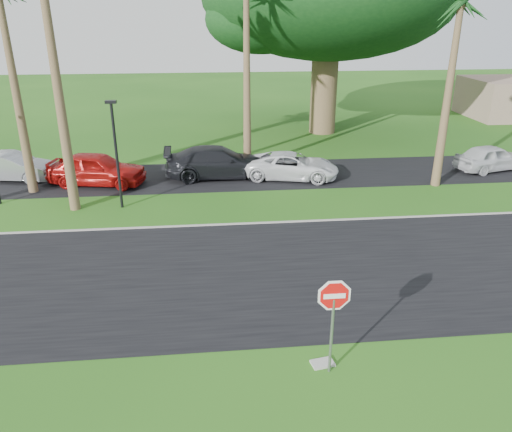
{
  "coord_description": "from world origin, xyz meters",
  "views": [
    {
      "loc": [
        -2.22,
        -12.4,
        8.0
      ],
      "look_at": [
        -0.69,
        2.54,
        1.8
      ],
      "focal_mm": 35.0,
      "sensor_mm": 36.0,
      "label": 1
    }
  ],
  "objects_px": {
    "stop_sign_near": "(333,308)",
    "car_minivan": "(292,166)",
    "car_silver": "(12,167)",
    "car_red": "(97,169)",
    "car_pickup": "(491,158)",
    "car_dark": "(218,162)"
  },
  "relations": [
    {
      "from": "stop_sign_near",
      "to": "car_minivan",
      "type": "distance_m",
      "value": 14.88
    },
    {
      "from": "car_minivan",
      "to": "car_silver",
      "type": "bearing_deg",
      "value": 99.02
    },
    {
      "from": "car_red",
      "to": "car_pickup",
      "type": "height_order",
      "value": "car_red"
    },
    {
      "from": "car_red",
      "to": "car_silver",
      "type": "bearing_deg",
      "value": 87.41
    },
    {
      "from": "car_red",
      "to": "car_minivan",
      "type": "height_order",
      "value": "car_red"
    },
    {
      "from": "car_red",
      "to": "car_dark",
      "type": "xyz_separation_m",
      "value": [
        5.97,
        0.61,
        -0.01
      ]
    },
    {
      "from": "car_red",
      "to": "car_dark",
      "type": "distance_m",
      "value": 6.0
    },
    {
      "from": "car_dark",
      "to": "car_pickup",
      "type": "xyz_separation_m",
      "value": [
        14.61,
        -0.3,
        -0.1
      ]
    },
    {
      "from": "stop_sign_near",
      "to": "car_red",
      "type": "bearing_deg",
      "value": 118.81
    },
    {
      "from": "car_pickup",
      "to": "car_dark",
      "type": "bearing_deg",
      "value": 74.34
    },
    {
      "from": "stop_sign_near",
      "to": "car_red",
      "type": "relative_size",
      "value": 0.56
    },
    {
      "from": "stop_sign_near",
      "to": "car_silver",
      "type": "xyz_separation_m",
      "value": [
        -12.49,
        15.87,
        -1.07
      ]
    },
    {
      "from": "stop_sign_near",
      "to": "car_minivan",
      "type": "height_order",
      "value": "stop_sign_near"
    },
    {
      "from": "car_minivan",
      "to": "stop_sign_near",
      "type": "bearing_deg",
      "value": -172.64
    },
    {
      "from": "car_silver",
      "to": "car_pickup",
      "type": "relative_size",
      "value": 1.05
    },
    {
      "from": "car_silver",
      "to": "car_red",
      "type": "height_order",
      "value": "car_red"
    },
    {
      "from": "car_pickup",
      "to": "stop_sign_near",
      "type": "bearing_deg",
      "value": 125.88
    },
    {
      "from": "car_pickup",
      "to": "car_red",
      "type": "bearing_deg",
      "value": 76.37
    },
    {
      "from": "car_minivan",
      "to": "car_pickup",
      "type": "distance_m",
      "value": 10.88
    },
    {
      "from": "car_red",
      "to": "car_minivan",
      "type": "bearing_deg",
      "value": -78.16
    },
    {
      "from": "stop_sign_near",
      "to": "car_pickup",
      "type": "relative_size",
      "value": 0.64
    },
    {
      "from": "car_silver",
      "to": "car_minivan",
      "type": "distance_m",
      "value": 14.13
    }
  ]
}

